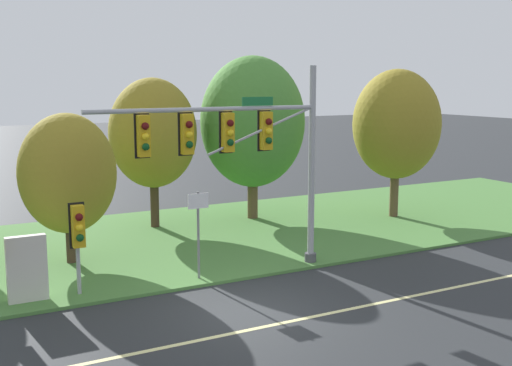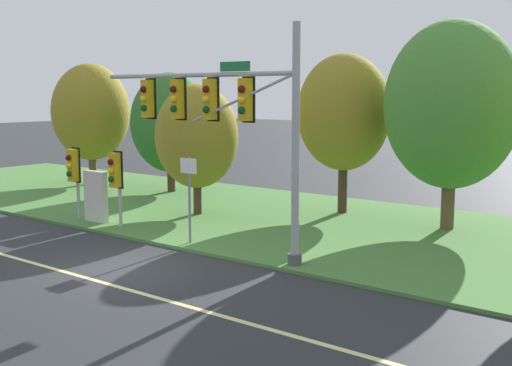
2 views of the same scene
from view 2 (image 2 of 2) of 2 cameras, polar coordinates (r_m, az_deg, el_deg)
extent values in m
plane|color=#282B2D|center=(18.58, -11.98, -7.40)|extent=(160.00, 160.00, 0.00)
cube|color=beige|center=(17.86, -14.94, -8.12)|extent=(36.00, 0.16, 0.01)
cube|color=#477A38|center=(24.55, 2.88, -3.32)|extent=(48.00, 11.50, 0.10)
cylinder|color=#9EA0A5|center=(17.63, 3.54, 3.30)|extent=(0.22, 0.22, 6.68)
cylinder|color=#4C4C51|center=(18.18, 3.45, -6.77)|extent=(0.40, 0.40, 0.30)
cylinder|color=#9EA0A5|center=(19.97, -5.63, 9.53)|extent=(7.64, 0.14, 0.14)
cylinder|color=#9EA0A5|center=(18.71, -1.30, 7.51)|extent=(3.85, 0.08, 1.48)
cube|color=gold|center=(18.62, -0.96, 7.42)|extent=(0.34, 0.28, 1.22)
cube|color=black|center=(18.75, -0.65, 7.43)|extent=(0.46, 0.04, 1.34)
sphere|color=#4C0C0C|center=(18.48, -1.31, 8.34)|extent=(0.22, 0.22, 0.22)
sphere|color=yellow|center=(18.48, -1.31, 7.41)|extent=(0.22, 0.22, 0.22)
sphere|color=#0C4219|center=(18.49, -1.31, 6.48)|extent=(0.22, 0.22, 0.22)
cube|color=gold|center=(19.50, -4.12, 7.43)|extent=(0.34, 0.28, 1.22)
cube|color=black|center=(19.62, -3.81, 7.44)|extent=(0.46, 0.04, 1.34)
sphere|color=#4C0C0C|center=(19.37, -4.49, 8.31)|extent=(0.22, 0.22, 0.22)
sphere|color=yellow|center=(19.37, -4.48, 7.42)|extent=(0.22, 0.22, 0.22)
sphere|color=#0C4219|center=(19.38, -4.47, 6.54)|extent=(0.22, 0.22, 0.22)
cube|color=gold|center=(20.44, -7.00, 7.43)|extent=(0.34, 0.28, 1.22)
cube|color=black|center=(20.56, -6.69, 7.43)|extent=(0.46, 0.04, 1.34)
sphere|color=#4C0C0C|center=(20.31, -7.37, 8.26)|extent=(0.22, 0.22, 0.22)
sphere|color=yellow|center=(20.32, -7.36, 7.41)|extent=(0.22, 0.22, 0.22)
sphere|color=#0C4219|center=(20.32, -7.34, 6.57)|extent=(0.22, 0.22, 0.22)
cube|color=gold|center=(21.43, -9.62, 7.40)|extent=(0.34, 0.28, 1.22)
cube|color=black|center=(21.54, -9.31, 7.41)|extent=(0.46, 0.04, 1.34)
sphere|color=#4C0C0C|center=(21.30, -10.00, 8.20)|extent=(0.22, 0.22, 0.22)
sphere|color=yellow|center=(21.31, -9.98, 7.39)|extent=(0.22, 0.22, 0.22)
sphere|color=#0C4219|center=(21.31, -9.96, 6.58)|extent=(0.22, 0.22, 0.22)
cube|color=#196B33|center=(18.81, -1.89, 10.32)|extent=(1.10, 0.04, 0.28)
cylinder|color=#9EA0A5|center=(23.41, -12.01, -0.66)|extent=(0.12, 0.12, 2.63)
cube|color=gold|center=(23.18, -12.44, 1.13)|extent=(0.34, 0.28, 1.22)
cube|color=black|center=(23.28, -12.14, 1.16)|extent=(0.46, 0.04, 1.34)
sphere|color=#4C0C0C|center=(23.03, -12.81, 1.82)|extent=(0.22, 0.22, 0.22)
sphere|color=yellow|center=(23.07, -12.78, 1.08)|extent=(0.22, 0.22, 0.22)
sphere|color=#0C4219|center=(23.11, -12.76, 0.34)|extent=(0.22, 0.22, 0.22)
cylinder|color=#9EA0A5|center=(25.26, -15.54, -0.14)|extent=(0.12, 0.12, 2.63)
cube|color=gold|center=(25.05, -15.98, 1.52)|extent=(0.34, 0.28, 1.22)
cube|color=black|center=(25.14, -15.68, 1.55)|extent=(0.46, 0.04, 1.34)
sphere|color=#4C0C0C|center=(24.91, -16.33, 2.16)|extent=(0.22, 0.22, 0.22)
sphere|color=yellow|center=(24.94, -16.31, 1.48)|extent=(0.22, 0.22, 0.22)
sphere|color=#0C4219|center=(24.98, -16.28, 0.80)|extent=(0.22, 0.22, 0.22)
cylinder|color=slate|center=(20.55, -5.93, -1.52)|extent=(0.08, 0.08, 2.78)
cube|color=white|center=(20.38, -6.03, 1.52)|extent=(0.68, 0.03, 0.48)
cylinder|color=brown|center=(34.83, -14.34, 2.13)|extent=(0.40, 0.40, 2.66)
ellipsoid|color=olive|center=(34.67, -14.48, 6.13)|extent=(4.01, 4.01, 5.01)
cylinder|color=#423021|center=(31.33, -7.56, 1.34)|extent=(0.38, 0.38, 2.30)
ellipsoid|color=#2D6B28|center=(31.15, -7.63, 5.36)|extent=(3.81, 3.81, 4.76)
cylinder|color=#423021|center=(25.42, -5.23, -0.32)|extent=(0.33, 0.33, 2.20)
ellipsoid|color=olive|center=(25.21, -5.29, 4.17)|extent=(3.26, 3.26, 4.07)
cylinder|color=#423021|center=(25.82, 7.72, 0.67)|extent=(0.37, 0.37, 3.00)
ellipsoid|color=olive|center=(25.62, 7.83, 6.25)|extent=(3.68, 3.68, 4.60)
cylinder|color=brown|center=(23.51, 16.74, -0.23)|extent=(0.47, 0.47, 3.08)
ellipsoid|color=#478433|center=(23.29, 17.03, 6.65)|extent=(4.66, 4.66, 5.83)
cube|color=beige|center=(24.59, -14.05, -1.17)|extent=(1.10, 0.24, 1.90)
cube|color=#4C4C51|center=(25.05, -14.55, -3.10)|extent=(0.10, 0.20, 0.10)
cube|color=#4C4C51|center=(24.44, -13.39, -3.35)|extent=(0.10, 0.20, 0.10)
camera|label=1|loc=(22.04, -61.98, 7.47)|focal=45.00mm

